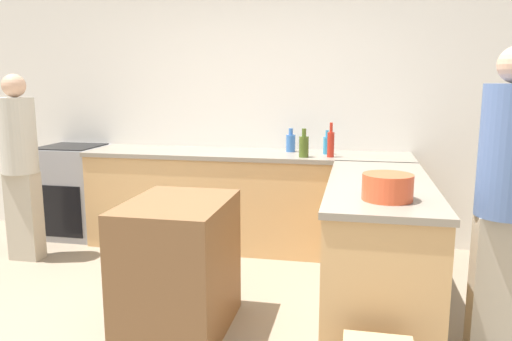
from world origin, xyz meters
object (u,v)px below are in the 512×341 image
at_px(range_oven, 74,191).
at_px(olive_oil_bottle, 304,146).
at_px(mixing_bowl, 388,187).
at_px(person_by_range, 20,160).
at_px(island_table, 179,266).
at_px(dish_soap_bottle, 327,145).
at_px(hot_sauce_bottle, 331,143).
at_px(water_bottle_blue, 291,142).
at_px(person_at_peninsula, 505,195).

height_order(range_oven, olive_oil_bottle, olive_oil_bottle).
xyz_separation_m(mixing_bowl, person_by_range, (-3.09, 0.98, -0.10)).
bearing_deg(range_oven, island_table, -43.86).
distance_m(mixing_bowl, dish_soap_bottle, 1.81).
relative_size(dish_soap_bottle, person_by_range, 0.13).
relative_size(range_oven, person_by_range, 0.57).
distance_m(island_table, olive_oil_bottle, 1.74).
height_order(mixing_bowl, hot_sauce_bottle, hot_sauce_bottle).
xyz_separation_m(island_table, water_bottle_blue, (0.47, 1.83, 0.59)).
bearing_deg(dish_soap_bottle, island_table, -115.18).
xyz_separation_m(olive_oil_bottle, person_at_peninsula, (1.28, -1.47, -0.05)).
relative_size(water_bottle_blue, dish_soap_bottle, 1.01).
bearing_deg(olive_oil_bottle, island_table, -112.65).
relative_size(range_oven, person_at_peninsula, 0.53).
bearing_deg(person_at_peninsula, range_oven, 155.61).
bearing_deg(olive_oil_bottle, range_oven, 175.08).
distance_m(island_table, person_by_range, 2.12).
bearing_deg(olive_oil_bottle, dish_soap_bottle, 50.85).
height_order(range_oven, person_by_range, person_by_range).
xyz_separation_m(olive_oil_bottle, hot_sauce_bottle, (0.23, 0.05, 0.02)).
relative_size(dish_soap_bottle, hot_sauce_bottle, 0.72).
distance_m(mixing_bowl, olive_oil_bottle, 1.65).
bearing_deg(mixing_bowl, olive_oil_bottle, 112.86).
bearing_deg(island_table, olive_oil_bottle, 67.35).
xyz_separation_m(dish_soap_bottle, olive_oil_bottle, (-0.19, -0.23, 0.01)).
height_order(olive_oil_bottle, person_at_peninsula, person_at_peninsula).
height_order(mixing_bowl, olive_oil_bottle, olive_oil_bottle).
xyz_separation_m(mixing_bowl, dish_soap_bottle, (-0.45, 1.75, 0.01)).
xyz_separation_m(range_oven, person_at_peninsula, (3.69, -1.67, 0.51)).
xyz_separation_m(olive_oil_bottle, person_by_range, (-2.45, -0.54, -0.12)).
distance_m(person_by_range, person_at_peninsula, 3.84).
height_order(mixing_bowl, person_at_peninsula, person_at_peninsula).
relative_size(person_by_range, person_at_peninsula, 0.93).
relative_size(olive_oil_bottle, person_by_range, 0.15).
bearing_deg(range_oven, olive_oil_bottle, -4.92).
bearing_deg(island_table, hot_sauce_bottle, 61.08).
bearing_deg(olive_oil_bottle, person_by_range, -167.63).
relative_size(hot_sauce_bottle, person_by_range, 0.19).
bearing_deg(mixing_bowl, person_at_peninsula, 4.62).
relative_size(mixing_bowl, person_by_range, 0.17).
bearing_deg(person_by_range, water_bottle_blue, 20.59).
xyz_separation_m(range_oven, water_bottle_blue, (2.25, 0.12, 0.55)).
distance_m(range_oven, water_bottle_blue, 2.32).
height_order(range_oven, island_table, range_oven).
bearing_deg(range_oven, hot_sauce_bottle, -3.36).
bearing_deg(island_table, dish_soap_bottle, 64.82).
relative_size(mixing_bowl, water_bottle_blue, 1.28).
relative_size(hot_sauce_bottle, person_at_peninsula, 0.17).
bearing_deg(person_by_range, range_oven, 87.36).
relative_size(dish_soap_bottle, olive_oil_bottle, 0.86).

